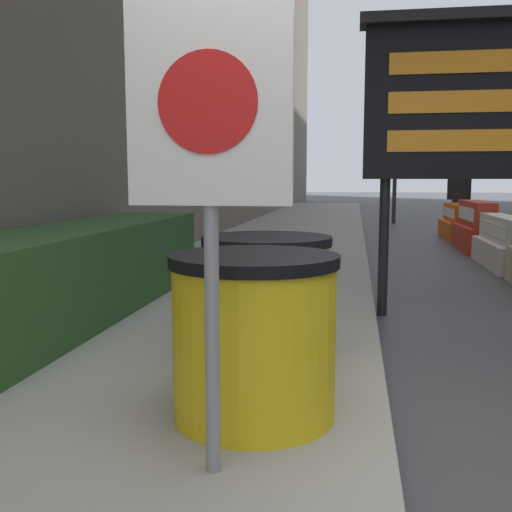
{
  "coord_description": "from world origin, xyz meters",
  "views": [
    {
      "loc": [
        -0.21,
        -2.53,
        1.37
      ],
      "look_at": [
        -1.68,
        6.39,
        0.2
      ],
      "focal_mm": 42.0,
      "sensor_mm": 36.0,
      "label": 1
    }
  ],
  "objects_px": {
    "jersey_barrier_red_striped": "(476,229)",
    "pedestrian_worker": "(459,192)",
    "warning_sign": "(209,143)",
    "message_board": "(483,100)",
    "jersey_barrier_white": "(504,245)",
    "barrel_drum_foreground": "(254,336)",
    "traffic_cone_near": "(460,222)",
    "jersey_barrier_orange_far": "(456,224)",
    "traffic_light_near_curb": "(397,124)",
    "barrel_drum_middle": "(266,299)"
  },
  "relations": [
    {
      "from": "pedestrian_worker",
      "to": "jersey_barrier_red_striped",
      "type": "bearing_deg",
      "value": 125.51
    },
    {
      "from": "barrel_drum_foreground",
      "to": "jersey_barrier_orange_far",
      "type": "bearing_deg",
      "value": 76.13
    },
    {
      "from": "pedestrian_worker",
      "to": "barrel_drum_middle",
      "type": "bearing_deg",
      "value": 113.54
    },
    {
      "from": "barrel_drum_foreground",
      "to": "traffic_cone_near",
      "type": "distance_m",
      "value": 13.11
    },
    {
      "from": "warning_sign",
      "to": "message_board",
      "type": "bearing_deg",
      "value": 65.22
    },
    {
      "from": "jersey_barrier_red_striped",
      "to": "pedestrian_worker",
      "type": "xyz_separation_m",
      "value": [
        0.17,
        3.12,
        0.65
      ]
    },
    {
      "from": "jersey_barrier_orange_far",
      "to": "traffic_light_near_curb",
      "type": "bearing_deg",
      "value": 103.59
    },
    {
      "from": "jersey_barrier_orange_far",
      "to": "pedestrian_worker",
      "type": "relative_size",
      "value": 1.05
    },
    {
      "from": "barrel_drum_middle",
      "to": "jersey_barrier_white",
      "type": "distance_m",
      "value": 6.57
    },
    {
      "from": "jersey_barrier_white",
      "to": "traffic_light_near_curb",
      "type": "distance_m",
      "value": 9.5
    },
    {
      "from": "barrel_drum_middle",
      "to": "jersey_barrier_red_striped",
      "type": "bearing_deg",
      "value": 70.58
    },
    {
      "from": "jersey_barrier_orange_far",
      "to": "traffic_light_near_curb",
      "type": "xyz_separation_m",
      "value": [
        -1.11,
        4.59,
        2.64
      ]
    },
    {
      "from": "barrel_drum_middle",
      "to": "traffic_cone_near",
      "type": "relative_size",
      "value": 1.49
    },
    {
      "from": "warning_sign",
      "to": "traffic_light_near_curb",
      "type": "relative_size",
      "value": 0.46
    },
    {
      "from": "jersey_barrier_orange_far",
      "to": "traffic_cone_near",
      "type": "bearing_deg",
      "value": 77.06
    },
    {
      "from": "barrel_drum_foreground",
      "to": "traffic_cone_near",
      "type": "xyz_separation_m",
      "value": [
        3.12,
        12.73,
        -0.3
      ]
    },
    {
      "from": "warning_sign",
      "to": "traffic_cone_near",
      "type": "bearing_deg",
      "value": 76.57
    },
    {
      "from": "warning_sign",
      "to": "pedestrian_worker",
      "type": "xyz_separation_m",
      "value": [
        3.03,
        12.79,
        -0.45
      ]
    },
    {
      "from": "barrel_drum_foreground",
      "to": "jersey_barrier_white",
      "type": "relative_size",
      "value": 0.42
    },
    {
      "from": "message_board",
      "to": "warning_sign",
      "type": "bearing_deg",
      "value": -114.78
    },
    {
      "from": "message_board",
      "to": "jersey_barrier_red_striped",
      "type": "relative_size",
      "value": 1.53
    },
    {
      "from": "barrel_drum_middle",
      "to": "jersey_barrier_orange_far",
      "type": "xyz_separation_m",
      "value": [
        2.86,
        10.37,
        -0.23
      ]
    },
    {
      "from": "traffic_light_near_curb",
      "to": "jersey_barrier_white",
      "type": "bearing_deg",
      "value": -83.01
    },
    {
      "from": "message_board",
      "to": "jersey_barrier_red_striped",
      "type": "bearing_deg",
      "value": 79.24
    },
    {
      "from": "barrel_drum_middle",
      "to": "barrel_drum_foreground",
      "type": "bearing_deg",
      "value": -85.46
    },
    {
      "from": "jersey_barrier_white",
      "to": "traffic_light_near_curb",
      "type": "xyz_separation_m",
      "value": [
        -1.11,
        9.05,
        2.65
      ]
    },
    {
      "from": "traffic_cone_near",
      "to": "pedestrian_worker",
      "type": "xyz_separation_m",
      "value": [
        -0.16,
        -0.56,
        0.78
      ]
    },
    {
      "from": "message_board",
      "to": "jersey_barrier_white",
      "type": "bearing_deg",
      "value": 73.1
    },
    {
      "from": "jersey_barrier_white",
      "to": "traffic_cone_near",
      "type": "bearing_deg",
      "value": 86.81
    },
    {
      "from": "message_board",
      "to": "barrel_drum_foreground",
      "type": "bearing_deg",
      "value": -117.94
    },
    {
      "from": "barrel_drum_foreground",
      "to": "jersey_barrier_red_striped",
      "type": "relative_size",
      "value": 0.45
    },
    {
      "from": "barrel_drum_middle",
      "to": "traffic_light_near_curb",
      "type": "bearing_deg",
      "value": 83.32
    },
    {
      "from": "barrel_drum_foreground",
      "to": "traffic_light_near_curb",
      "type": "xyz_separation_m",
      "value": [
        1.68,
        15.89,
        2.42
      ]
    },
    {
      "from": "message_board",
      "to": "jersey_barrier_orange_far",
      "type": "height_order",
      "value": "message_board"
    },
    {
      "from": "message_board",
      "to": "traffic_cone_near",
      "type": "bearing_deg",
      "value": 81.39
    },
    {
      "from": "barrel_drum_middle",
      "to": "warning_sign",
      "type": "relative_size",
      "value": 0.45
    },
    {
      "from": "warning_sign",
      "to": "pedestrian_worker",
      "type": "bearing_deg",
      "value": 76.68
    },
    {
      "from": "barrel_drum_middle",
      "to": "traffic_cone_near",
      "type": "distance_m",
      "value": 12.22
    },
    {
      "from": "warning_sign",
      "to": "pedestrian_worker",
      "type": "relative_size",
      "value": 1.05
    },
    {
      "from": "jersey_barrier_white",
      "to": "pedestrian_worker",
      "type": "height_order",
      "value": "pedestrian_worker"
    },
    {
      "from": "barrel_drum_foreground",
      "to": "jersey_barrier_orange_far",
      "type": "distance_m",
      "value": 11.64
    },
    {
      "from": "jersey_barrier_white",
      "to": "jersey_barrier_orange_far",
      "type": "relative_size",
      "value": 1.09
    },
    {
      "from": "warning_sign",
      "to": "message_board",
      "type": "relative_size",
      "value": 0.65
    },
    {
      "from": "warning_sign",
      "to": "barrel_drum_foreground",
      "type": "bearing_deg",
      "value": 83.52
    },
    {
      "from": "warning_sign",
      "to": "jersey_barrier_white",
      "type": "xyz_separation_m",
      "value": [
        2.86,
        7.46,
        -1.16
      ]
    },
    {
      "from": "message_board",
      "to": "traffic_light_near_curb",
      "type": "xyz_separation_m",
      "value": [
        0.01,
        12.75,
        0.89
      ]
    },
    {
      "from": "traffic_cone_near",
      "to": "jersey_barrier_red_striped",
      "type": "bearing_deg",
      "value": -95.11
    },
    {
      "from": "message_board",
      "to": "jersey_barrier_white",
      "type": "distance_m",
      "value": 4.25
    },
    {
      "from": "barrel_drum_foreground",
      "to": "jersey_barrier_orange_far",
      "type": "height_order",
      "value": "barrel_drum_foreground"
    },
    {
      "from": "barrel_drum_middle",
      "to": "jersey_barrier_white",
      "type": "relative_size",
      "value": 0.42
    }
  ]
}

